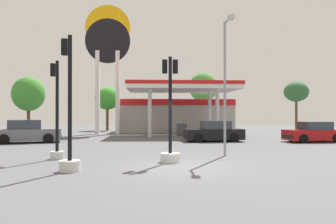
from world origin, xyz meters
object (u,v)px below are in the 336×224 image
(tree_0, at_px, (29,94))
(car_2, at_px, (314,133))
(corner_streetlamp, at_px, (226,74))
(traffic_signal_0, at_px, (57,126))
(traffic_signal_2, at_px, (170,131))
(car_0, at_px, (27,132))
(station_pole_sign, at_px, (108,51))
(car_1, at_px, (214,132))
(traffic_signal_1, at_px, (69,134))
(tree_1, at_px, (107,99))
(tree_3, at_px, (296,92))
(tree_2, at_px, (203,87))

(tree_0, bearing_deg, car_2, -34.99)
(tree_0, xyz_separation_m, corner_streetlamp, (18.46, -26.11, -0.55))
(traffic_signal_0, relative_size, traffic_signal_2, 1.00)
(car_0, bearing_deg, station_pole_sign, 66.17)
(station_pole_sign, relative_size, car_1, 2.99)
(traffic_signal_1, relative_size, tree_1, 0.91)
(station_pole_sign, relative_size, tree_3, 2.11)
(car_0, xyz_separation_m, tree_3, (27.08, 17.54, 4.05))
(car_2, xyz_separation_m, corner_streetlamp, (-8.07, -7.55, 3.23))
(car_1, bearing_deg, car_0, -178.46)
(tree_0, distance_m, tree_1, 9.89)
(traffic_signal_2, height_order, tree_2, tree_2)
(station_pole_sign, relative_size, car_0, 2.71)
(car_1, relative_size, traffic_signal_0, 0.99)
(traffic_signal_1, bearing_deg, tree_1, 94.66)
(traffic_signal_0, xyz_separation_m, tree_1, (-1.00, 25.25, 2.38))
(car_0, xyz_separation_m, traffic_signal_1, (5.68, -11.66, 0.56))
(station_pole_sign, xyz_separation_m, traffic_signal_1, (1.39, -21.38, -6.96))
(car_1, relative_size, corner_streetlamp, 0.67)
(traffic_signal_1, distance_m, tree_0, 32.25)
(tree_3, relative_size, corner_streetlamp, 0.95)
(traffic_signal_0, xyz_separation_m, tree_2, (10.77, 25.84, 3.85))
(car_0, xyz_separation_m, tree_1, (3.36, 16.78, 3.11))
(traffic_signal_2, bearing_deg, car_2, 40.41)
(tree_1, bearing_deg, tree_2, 2.87)
(traffic_signal_1, bearing_deg, traffic_signal_0, 112.51)
(station_pole_sign, distance_m, tree_1, 8.38)
(traffic_signal_2, distance_m, corner_streetlamp, 4.10)
(car_1, bearing_deg, traffic_signal_2, -110.75)
(tree_2, bearing_deg, tree_0, 178.16)
(traffic_signal_0, distance_m, traffic_signal_2, 5.11)
(traffic_signal_0, bearing_deg, tree_0, 112.12)
(tree_2, bearing_deg, car_2, -74.44)
(car_0, bearing_deg, corner_streetlamp, -33.79)
(tree_2, bearing_deg, corner_streetlamp, -96.93)
(car_1, height_order, traffic_signal_2, traffic_signal_2)
(traffic_signal_1, bearing_deg, traffic_signal_2, 28.54)
(car_2, bearing_deg, tree_2, 105.56)
(traffic_signal_2, bearing_deg, traffic_signal_1, -151.46)
(tree_0, bearing_deg, tree_2, -1.84)
(traffic_signal_0, distance_m, corner_streetlamp, 8.07)
(station_pole_sign, height_order, tree_2, station_pole_sign)
(traffic_signal_1, height_order, traffic_signal_2, traffic_signal_1)
(traffic_signal_1, height_order, corner_streetlamp, corner_streetlamp)
(car_2, relative_size, tree_0, 0.64)
(traffic_signal_2, bearing_deg, tree_0, 119.57)
(car_2, distance_m, tree_1, 24.27)
(car_2, xyz_separation_m, tree_2, (-4.98, 17.87, 4.64))
(tree_2, distance_m, tree_3, 11.97)
(traffic_signal_0, bearing_deg, car_2, 26.83)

